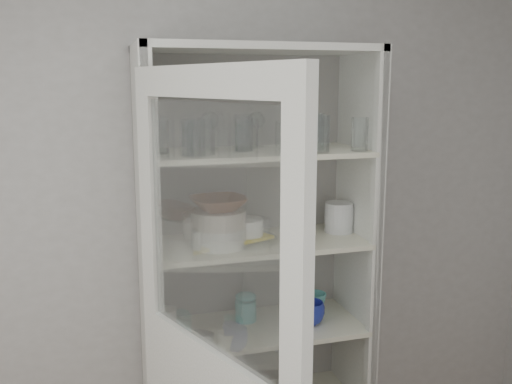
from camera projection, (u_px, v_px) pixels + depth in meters
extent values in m
cube|color=silver|center=(201.00, 223.00, 2.67)|extent=(3.60, 0.02, 2.60)
cube|color=beige|center=(147.00, 297.00, 2.42)|extent=(0.03, 0.45, 2.10)
cube|color=beige|center=(354.00, 275.00, 2.70)|extent=(0.03, 0.45, 2.10)
cube|color=gray|center=(244.00, 271.00, 2.76)|extent=(1.00, 0.03, 2.10)
cube|color=beige|center=(256.00, 48.00, 2.36)|extent=(1.00, 0.45, 0.03)
cube|color=silver|center=(257.00, 328.00, 2.58)|extent=(0.94, 0.42, 0.02)
cube|color=silver|center=(257.00, 243.00, 2.51)|extent=(0.94, 0.42, 0.02)
cube|color=silver|center=(257.00, 153.00, 2.43)|extent=(0.94, 0.42, 0.02)
cube|color=beige|center=(208.00, 81.00, 1.69)|extent=(0.35, 0.86, 0.10)
cube|color=beige|center=(151.00, 206.00, 2.09)|extent=(0.07, 0.10, 0.80)
cube|color=beige|center=(297.00, 260.00, 1.45)|extent=(0.07, 0.10, 0.80)
cube|color=silver|center=(211.00, 228.00, 1.77)|extent=(0.27, 0.68, 0.78)
cylinder|color=silver|center=(191.00, 138.00, 2.20)|extent=(0.08, 0.08, 0.15)
cylinder|color=silver|center=(196.00, 138.00, 2.23)|extent=(0.09, 0.09, 0.15)
cylinder|color=silver|center=(206.00, 137.00, 2.25)|extent=(0.08, 0.08, 0.15)
cylinder|color=silver|center=(288.00, 138.00, 2.33)|extent=(0.07, 0.07, 0.12)
cylinder|color=silver|center=(301.00, 138.00, 2.32)|extent=(0.07, 0.07, 0.13)
cylinder|color=silver|center=(320.00, 134.00, 2.35)|extent=(0.10, 0.10, 0.15)
cylinder|color=silver|center=(360.00, 134.00, 2.40)|extent=(0.09, 0.09, 0.14)
cylinder|color=silver|center=(159.00, 135.00, 2.32)|extent=(0.08, 0.08, 0.15)
cylinder|color=silver|center=(197.00, 138.00, 2.33)|extent=(0.08, 0.08, 0.13)
cylinder|color=silver|center=(244.00, 133.00, 2.39)|extent=(0.09, 0.09, 0.15)
cylinder|color=silver|center=(244.00, 135.00, 2.39)|extent=(0.07, 0.07, 0.14)
cylinder|color=silver|center=(310.00, 134.00, 2.47)|extent=(0.08, 0.08, 0.13)
cylinder|color=white|center=(219.00, 236.00, 2.42)|extent=(0.24, 0.24, 0.08)
cylinder|color=white|center=(206.00, 226.00, 2.55)|extent=(0.20, 0.20, 0.11)
cylinder|color=beige|center=(219.00, 219.00, 2.41)|extent=(0.28, 0.28, 0.07)
imported|color=brown|center=(218.00, 204.00, 2.39)|extent=(0.26, 0.26, 0.06)
cylinder|color=silver|center=(245.00, 239.00, 2.50)|extent=(0.35, 0.35, 0.02)
cube|color=gold|center=(245.00, 236.00, 2.50)|extent=(0.24, 0.24, 0.01)
cylinder|color=white|center=(245.00, 227.00, 2.49)|extent=(0.19, 0.19, 0.07)
cylinder|color=silver|center=(339.00, 217.00, 2.65)|extent=(0.13, 0.13, 0.14)
imported|color=#182D96|center=(310.00, 313.00, 2.59)|extent=(0.18, 0.18, 0.11)
imported|color=teal|center=(315.00, 303.00, 2.73)|extent=(0.13, 0.13, 0.10)
imported|color=white|center=(294.00, 320.00, 2.55)|extent=(0.12, 0.12, 0.09)
cylinder|color=teal|center=(246.00, 310.00, 2.63)|extent=(0.10, 0.10, 0.10)
ellipsoid|color=teal|center=(246.00, 299.00, 2.62)|extent=(0.10, 0.10, 0.02)
cylinder|color=silver|center=(198.00, 337.00, 2.42)|extent=(0.09, 0.09, 0.04)
cylinder|color=white|center=(165.00, 322.00, 2.48)|extent=(0.10, 0.10, 0.12)
cylinder|color=silver|center=(315.00, 132.00, 2.44)|extent=(0.08, 0.08, 0.16)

